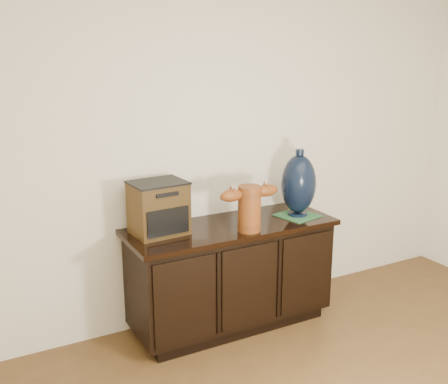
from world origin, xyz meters
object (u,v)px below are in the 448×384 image
spray_can (251,202)px  tv_radio (159,208)px  lamp_base (299,184)px  sideboard (231,274)px  terracotta_vessel (249,206)px

spray_can → tv_radio: bearing=-174.4°
tv_radio → lamp_base: size_ratio=0.76×
sideboard → lamp_base: size_ratio=3.04×
sideboard → tv_radio: bearing=172.4°
sideboard → terracotta_vessel: 0.57m
tv_radio → lamp_base: (1.02, -0.12, 0.06)m
terracotta_vessel → spray_can: 0.38m
sideboard → tv_radio: size_ratio=4.00×
terracotta_vessel → sideboard: bearing=104.2°
terracotta_vessel → lamp_base: bearing=13.5°
tv_radio → spray_can: tv_radio is taller
tv_radio → spray_can: 0.75m
terracotta_vessel → tv_radio: (-0.54, 0.23, 0.00)m
tv_radio → sideboard: bearing=-11.9°
lamp_base → spray_can: (-0.27, 0.19, -0.15)m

